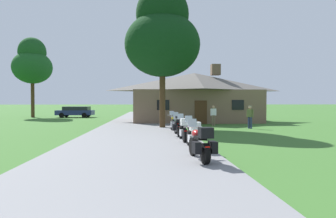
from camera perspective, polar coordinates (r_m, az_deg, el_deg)
name	(u,v)px	position (r m, az deg, el deg)	size (l,w,h in m)	color
ground_plane	(140,129)	(21.22, -5.44, -3.95)	(500.00, 500.00, 0.00)	#386628
asphalt_driveway	(139,132)	(19.23, -5.62, -4.40)	(6.40, 80.00, 0.06)	slate
motorcycle_red_nearest_to_camera	(201,144)	(9.52, 6.35, -6.73)	(0.88, 2.08, 1.30)	black
motorcycle_black_second_in_row	(192,135)	(12.04, 4.73, -5.00)	(0.66, 2.08, 1.30)	black
motorcycle_black_third_in_row	(183,129)	(14.39, 2.97, -3.96)	(0.66, 2.08, 1.30)	black
motorcycle_green_fourth_in_row	(178,126)	(16.74, 1.95, -3.26)	(0.75, 2.08, 1.30)	black
motorcycle_yellow_farthest_in_row	(175,123)	(18.92, 1.40, -2.73)	(0.89, 2.08, 1.30)	black
stone_lodge	(194,96)	(30.15, 5.15, 2.43)	(12.79, 7.86, 5.83)	brown
bystander_white_shirt_near_lodge	(213,114)	(24.86, 8.79, -1.04)	(0.53, 0.31, 1.67)	#75664C
bystander_olive_shirt_beside_signpost	(250,116)	(22.52, 15.60, -1.27)	(0.40, 0.44, 1.69)	navy
tree_by_lodge_front	(162,36)	(22.69, -1.09, 13.97)	(5.64, 5.64, 10.63)	#422D19
tree_left_far	(32,63)	(42.09, -24.79, 8.10)	(4.92, 4.92, 10.27)	#422D19
parked_navy_suv_far_left	(76,111)	(39.61, -17.46, -0.44)	(4.71, 2.14, 1.40)	navy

